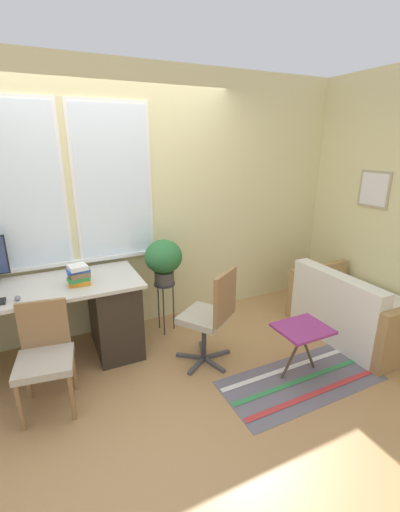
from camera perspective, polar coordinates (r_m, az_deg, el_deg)
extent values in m
plane|color=tan|center=(3.39, -9.19, -17.17)|extent=(14.00, 14.00, 0.00)
cube|color=beige|center=(3.61, -14.07, 8.17)|extent=(9.00, 0.06, 2.70)
cube|color=white|center=(3.47, -27.92, 10.03)|extent=(0.77, 0.02, 1.52)
cube|color=white|center=(3.46, -27.92, 10.01)|extent=(0.70, 0.01, 1.45)
cube|color=white|center=(3.54, -14.25, 11.68)|extent=(0.77, 0.02, 1.52)
cube|color=white|center=(3.53, -14.22, 11.67)|extent=(0.70, 0.01, 1.45)
cube|color=white|center=(3.64, -19.72, -0.74)|extent=(1.65, 0.11, 0.04)
cube|color=beige|center=(4.37, 26.29, 8.53)|extent=(0.06, 9.00, 2.70)
cube|color=tan|center=(4.28, 27.06, 9.87)|extent=(0.02, 0.38, 0.40)
cube|color=white|center=(4.27, 26.99, 9.87)|extent=(0.01, 0.33, 0.35)
cube|color=beige|center=(3.28, -29.02, -5.44)|extent=(2.15, 0.74, 0.03)
cube|color=#33281E|center=(3.47, -14.05, -9.39)|extent=(0.40, 0.66, 0.74)
ellipsoid|color=slate|center=(3.07, -28.14, -6.20)|extent=(0.04, 0.07, 0.03)
cube|color=orange|center=(3.17, -19.43, -4.17)|extent=(0.19, 0.14, 0.04)
cube|color=green|center=(3.15, -19.56, -3.62)|extent=(0.19, 0.13, 0.04)
cube|color=olive|center=(3.15, -19.55, -2.81)|extent=(0.18, 0.18, 0.04)
cube|color=#2851B2|center=(3.14, -19.64, -2.27)|extent=(0.19, 0.13, 0.02)
cube|color=white|center=(3.13, -19.73, -1.77)|extent=(0.17, 0.17, 0.04)
cylinder|color=olive|center=(2.90, -27.87, -21.32)|extent=(0.04, 0.04, 0.41)
cylinder|color=olive|center=(2.84, -20.59, -21.04)|extent=(0.04, 0.04, 0.41)
cylinder|color=olive|center=(3.17, -26.85, -17.45)|extent=(0.04, 0.04, 0.41)
cylinder|color=olive|center=(3.12, -20.35, -17.11)|extent=(0.04, 0.04, 0.41)
cube|color=#B2A893|center=(2.88, -24.46, -15.91)|extent=(0.45, 0.43, 0.06)
cube|color=olive|center=(2.95, -24.62, -10.18)|extent=(0.36, 0.08, 0.38)
cube|color=#47474C|center=(3.28, -0.56, -17.82)|extent=(0.24, 0.18, 0.03)
cube|color=#47474C|center=(3.30, 2.33, -17.64)|extent=(0.11, 0.27, 0.03)
cube|color=#47474C|center=(3.43, 2.80, -16.10)|extent=(0.27, 0.04, 0.03)
cube|color=#47474C|center=(3.49, 0.39, -15.38)|extent=(0.12, 0.27, 0.03)
cube|color=#47474C|center=(3.40, -1.67, -16.37)|extent=(0.24, 0.19, 0.03)
cylinder|color=#333338|center=(3.26, 0.67, -13.61)|extent=(0.04, 0.04, 0.39)
cube|color=#B2A893|center=(3.15, 0.69, -10.11)|extent=(0.55, 0.54, 0.06)
cube|color=olive|center=(2.95, 4.21, -6.76)|extent=(0.32, 0.24, 0.44)
cube|color=white|center=(4.04, 24.56, -9.00)|extent=(0.83, 1.07, 0.42)
cube|color=white|center=(3.65, 21.87, -5.19)|extent=(0.16, 1.07, 0.31)
cube|color=#A87F4C|center=(4.35, 18.93, -5.10)|extent=(0.83, 0.09, 0.59)
cylinder|color=#333338|center=(3.60, -5.94, -4.64)|extent=(0.22, 0.22, 0.02)
cylinder|color=#333338|center=(3.75, -4.44, -8.36)|extent=(0.01, 0.01, 0.54)
cylinder|color=#333338|center=(3.78, -6.90, -8.24)|extent=(0.01, 0.01, 0.54)
cylinder|color=#333338|center=(3.64, -6.06, -9.29)|extent=(0.01, 0.01, 0.54)
cylinder|color=#514C47|center=(3.58, -5.98, -3.54)|extent=(0.20, 0.20, 0.13)
ellipsoid|color=#2D7038|center=(3.50, -6.10, -0.09)|extent=(0.38, 0.38, 0.34)
cube|color=slate|center=(3.26, 16.52, -19.25)|extent=(1.41, 0.63, 0.01)
cube|color=#C63838|center=(3.16, 18.81, -20.79)|extent=(1.38, 0.05, 0.00)
cube|color=#388E4C|center=(3.26, 16.52, -19.19)|extent=(1.38, 0.05, 0.00)
cube|color=white|center=(3.37, 14.41, -17.66)|extent=(1.38, 0.05, 0.00)
cube|color=#93337A|center=(3.11, 16.75, -11.51)|extent=(0.44, 0.37, 0.02)
cylinder|color=#4C3D2D|center=(3.18, 15.31, -15.45)|extent=(0.23, 0.02, 0.44)
cylinder|color=#4C3D2D|center=(3.27, 17.41, -14.64)|extent=(0.23, 0.02, 0.44)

